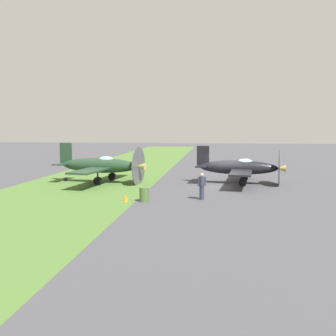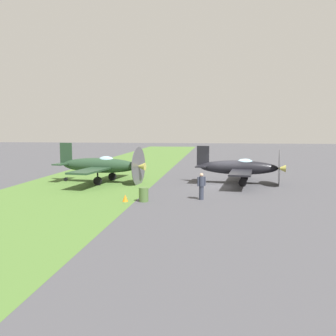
{
  "view_description": "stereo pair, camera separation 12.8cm",
  "coord_description": "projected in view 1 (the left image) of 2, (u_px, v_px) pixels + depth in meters",
  "views": [
    {
      "loc": [
        30.87,
        -0.61,
        4.69
      ],
      "look_at": [
        -0.6,
        -4.56,
        1.28
      ],
      "focal_mm": 40.9,
      "sensor_mm": 36.0,
      "label": 1
    },
    {
      "loc": [
        30.86,
        -0.49,
        4.69
      ],
      "look_at": [
        -0.6,
        -4.56,
        1.28
      ],
      "focal_mm": 40.9,
      "sensor_mm": 36.0,
      "label": 2
    }
  ],
  "objects": [
    {
      "name": "ground_crew_chief",
      "position": [
        202.0,
        186.0,
        24.7
      ],
      "size": [
        0.42,
        0.52,
        1.73
      ],
      "rotation": [
        0.0,
        0.0,
        5.36
      ],
      "color": "#2D3342",
      "rests_on": "ground"
    },
    {
      "name": "fuel_drum",
      "position": [
        144.0,
        195.0,
        24.06
      ],
      "size": [
        0.6,
        0.6,
        0.9
      ],
      "primitive_type": "cylinder",
      "color": "#476633",
      "rests_on": "ground"
    },
    {
      "name": "grass_verge",
      "position": [
        90.0,
        183.0,
        32.26
      ],
      "size": [
        120.0,
        11.0,
        0.01
      ],
      "primitive_type": "cube",
      "color": "#476B2D",
      "rests_on": "ground"
    },
    {
      "name": "runway_marker_cone",
      "position": [
        126.0,
        198.0,
        24.1
      ],
      "size": [
        0.36,
        0.36,
        0.44
      ],
      "primitive_type": "cone",
      "color": "orange",
      "rests_on": "ground"
    },
    {
      "name": "ground_plane",
      "position": [
        223.0,
        185.0,
        30.88
      ],
      "size": [
        160.0,
        160.0,
        0.0
      ],
      "primitive_type": "plane",
      "color": "#424247"
    },
    {
      "name": "airplane_wingman",
      "position": [
        101.0,
        165.0,
        32.2
      ],
      "size": [
        9.85,
        7.82,
        3.49
      ],
      "rotation": [
        0.0,
        0.0,
        -0.14
      ],
      "color": "#233D28",
      "rests_on": "ground"
    },
    {
      "name": "airplane_lead",
      "position": [
        240.0,
        167.0,
        31.5
      ],
      "size": [
        9.18,
        7.28,
        3.25
      ],
      "rotation": [
        0.0,
        0.0,
        -0.12
      ],
      "color": "black",
      "rests_on": "ground"
    }
  ]
}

